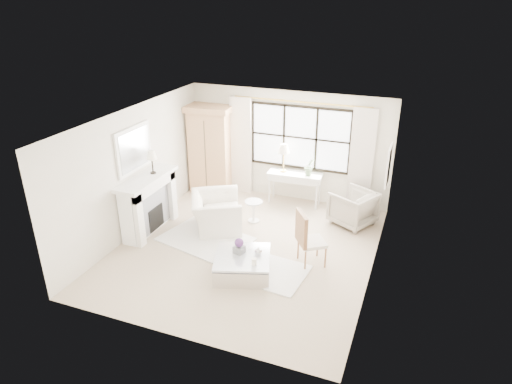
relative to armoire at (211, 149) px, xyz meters
The scene contains 32 objects.
floor 3.32m from the armoire, 51.31° to the right, with size 5.50×5.50×0.00m, color #C4AD92.
ceiling 3.48m from the armoire, 51.31° to the right, with size 5.50×5.50×0.00m, color silver.
wall_back 1.98m from the armoire, ahead, with size 5.00×5.00×0.00m, color silver.
wall_front 5.54m from the armoire, 69.40° to the right, with size 5.00×5.00×0.00m, color white.
wall_left 2.50m from the armoire, 102.79° to the right, with size 5.50×5.50×0.00m, color beige.
wall_right 5.07m from the armoire, 28.67° to the right, with size 5.50×5.50×0.00m, color beige.
window_pane 2.31m from the armoire, ahead, with size 2.40×0.02×1.50m, color silver.
window_frame 2.31m from the armoire, ahead, with size 2.50×0.04×1.50m, color black, non-canonical shape.
curtain_rod 2.62m from the armoire, ahead, with size 0.04×0.04×3.30m, color #A9873A.
curtain_left 0.78m from the armoire, 16.25° to the left, with size 0.55×0.10×2.47m, color white.
curtain_right 3.76m from the armoire, ahead, with size 0.55×0.10×2.47m, color beige.
fireplace 2.50m from the armoire, 97.63° to the right, with size 0.58×1.66×1.26m.
mirror_frame 2.58m from the armoire, 102.12° to the right, with size 0.05×1.15×0.95m, color white.
mirror_glass 2.58m from the armoire, 101.44° to the right, with size 0.02×1.00×0.80m, color #B7BCC3.
art_frame 4.50m from the armoire, ahead, with size 0.04×0.62×0.82m, color silver.
art_canvas 4.48m from the armoire, ahead, with size 0.01×0.52×0.72m, color beige.
mantel_lamp 2.29m from the armoire, 96.63° to the right, with size 0.22×0.22×0.51m.
armoire is the anchor object (origin of this frame).
console_table 2.36m from the armoire, ahead, with size 1.32×0.52×0.80m.
console_lamp 1.96m from the armoire, ahead, with size 0.28×0.28×0.69m.
orchid_plant 2.60m from the armoire, ahead, with size 0.24×0.19×0.44m, color #546D48.
side_table 2.24m from the armoire, 37.18° to the right, with size 0.40×0.40×0.51m.
rug_left 2.84m from the armoire, 67.14° to the right, with size 1.79×1.26×0.03m, color white.
rug_right 4.18m from the armoire, 49.41° to the right, with size 1.46×1.09×0.03m, color white.
club_armchair 2.24m from the armoire, 61.26° to the right, with size 1.18×1.03×0.77m, color silver.
wingback_chair 3.88m from the armoire, ahead, with size 0.84×0.86×0.79m, color #9F9687.
french_chair 4.20m from the armoire, 36.81° to the right, with size 0.67×0.67×1.08m.
coffee_table 4.06m from the armoire, 55.71° to the right, with size 1.26×1.26×0.38m.
planter_box 3.89m from the armoire, 56.27° to the right, with size 0.18×0.18×0.13m, color slate.
planter_flowers 3.87m from the armoire, 56.27° to the right, with size 0.17×0.17×0.17m, color #572B6C.
pillar_candle 4.33m from the armoire, 53.78° to the right, with size 0.10×0.10×0.12m, color white.
coffee_vase 4.03m from the armoire, 51.45° to the right, with size 0.14×0.14×0.15m, color silver.
Camera 1 is at (3.07, -7.40, 4.88)m, focal length 32.00 mm.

